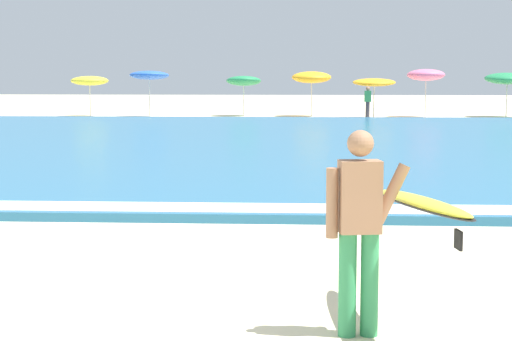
{
  "coord_description": "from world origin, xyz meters",
  "views": [
    {
      "loc": [
        2.31,
        -7.29,
        2.18
      ],
      "look_at": [
        1.77,
        2.02,
        1.1
      ],
      "focal_mm": 58.37,
      "sensor_mm": 36.0,
      "label": 1
    }
  ],
  "objects_px": {
    "beach_umbrella_4": "(374,82)",
    "beachgoer_near_row_left": "(368,102)",
    "beach_umbrella_3": "(312,77)",
    "beach_umbrella_6": "(507,79)",
    "surfer_with_board": "(387,214)",
    "beach_umbrella_0": "(90,81)",
    "beach_umbrella_5": "(426,75)",
    "beach_umbrella_1": "(149,75)",
    "beach_umbrella_2": "(244,81)"
  },
  "relations": [
    {
      "from": "beach_umbrella_4",
      "to": "beachgoer_near_row_left",
      "type": "height_order",
      "value": "beach_umbrella_4"
    },
    {
      "from": "beach_umbrella_3",
      "to": "beach_umbrella_6",
      "type": "height_order",
      "value": "beach_umbrella_3"
    },
    {
      "from": "surfer_with_board",
      "to": "beach_umbrella_0",
      "type": "relative_size",
      "value": 1.27
    },
    {
      "from": "beach_umbrella_4",
      "to": "beach_umbrella_5",
      "type": "distance_m",
      "value": 2.83
    },
    {
      "from": "beach_umbrella_4",
      "to": "beach_umbrella_6",
      "type": "bearing_deg",
      "value": 10.74
    },
    {
      "from": "surfer_with_board",
      "to": "beachgoer_near_row_left",
      "type": "relative_size",
      "value": 1.69
    },
    {
      "from": "beach_umbrella_1",
      "to": "beachgoer_near_row_left",
      "type": "height_order",
      "value": "beach_umbrella_1"
    },
    {
      "from": "surfer_with_board",
      "to": "beach_umbrella_6",
      "type": "distance_m",
      "value": 37.61
    },
    {
      "from": "beach_umbrella_5",
      "to": "beachgoer_near_row_left",
      "type": "relative_size",
      "value": 1.56
    },
    {
      "from": "beachgoer_near_row_left",
      "to": "beach_umbrella_6",
      "type": "bearing_deg",
      "value": 18.64
    },
    {
      "from": "beach_umbrella_0",
      "to": "beach_umbrella_4",
      "type": "height_order",
      "value": "beach_umbrella_0"
    },
    {
      "from": "surfer_with_board",
      "to": "beach_umbrella_2",
      "type": "xyz_separation_m",
      "value": [
        -3.84,
        36.65,
        0.8
      ]
    },
    {
      "from": "beach_umbrella_0",
      "to": "beach_umbrella_2",
      "type": "height_order",
      "value": "beach_umbrella_2"
    },
    {
      "from": "beach_umbrella_3",
      "to": "beach_umbrella_5",
      "type": "xyz_separation_m",
      "value": [
        5.78,
        -0.57,
        0.12
      ]
    },
    {
      "from": "beach_umbrella_1",
      "to": "beach_umbrella_5",
      "type": "xyz_separation_m",
      "value": [
        14.02,
        0.61,
        0.02
      ]
    },
    {
      "from": "beach_umbrella_1",
      "to": "beach_umbrella_2",
      "type": "bearing_deg",
      "value": 16.21
    },
    {
      "from": "beach_umbrella_5",
      "to": "beach_umbrella_6",
      "type": "bearing_deg",
      "value": 6.19
    },
    {
      "from": "beach_umbrella_4",
      "to": "beachgoer_near_row_left",
      "type": "relative_size",
      "value": 1.37
    },
    {
      "from": "beach_umbrella_5",
      "to": "beach_umbrella_6",
      "type": "xyz_separation_m",
      "value": [
        4.17,
        0.45,
        -0.18
      ]
    },
    {
      "from": "beach_umbrella_0",
      "to": "beach_umbrella_3",
      "type": "bearing_deg",
      "value": 3.97
    },
    {
      "from": "beach_umbrella_6",
      "to": "beachgoer_near_row_left",
      "type": "relative_size",
      "value": 1.46
    },
    {
      "from": "surfer_with_board",
      "to": "beachgoer_near_row_left",
      "type": "bearing_deg",
      "value": 85.94
    },
    {
      "from": "beach_umbrella_0",
      "to": "beach_umbrella_4",
      "type": "relative_size",
      "value": 0.97
    },
    {
      "from": "beach_umbrella_4",
      "to": "beach_umbrella_1",
      "type": "bearing_deg",
      "value": 178.83
    },
    {
      "from": "beach_umbrella_0",
      "to": "beach_umbrella_6",
      "type": "distance_m",
      "value": 21.38
    },
    {
      "from": "beach_umbrella_0",
      "to": "beachgoer_near_row_left",
      "type": "xyz_separation_m",
      "value": [
        14.14,
        -1.76,
        -0.99
      ]
    },
    {
      "from": "beach_umbrella_0",
      "to": "beach_umbrella_1",
      "type": "bearing_deg",
      "value": -6.99
    },
    {
      "from": "beach_umbrella_3",
      "to": "beach_umbrella_5",
      "type": "height_order",
      "value": "beach_umbrella_5"
    },
    {
      "from": "surfer_with_board",
      "to": "beach_umbrella_2",
      "type": "height_order",
      "value": "beach_umbrella_2"
    },
    {
      "from": "beach_umbrella_0",
      "to": "beach_umbrella_1",
      "type": "distance_m",
      "value": 3.22
    },
    {
      "from": "beach_umbrella_3",
      "to": "beach_umbrella_6",
      "type": "distance_m",
      "value": 9.95
    },
    {
      "from": "beach_umbrella_1",
      "to": "beach_umbrella_3",
      "type": "bearing_deg",
      "value": 8.17
    },
    {
      "from": "beachgoer_near_row_left",
      "to": "beach_umbrella_2",
      "type": "bearing_deg",
      "value": 156.28
    },
    {
      "from": "surfer_with_board",
      "to": "beach_umbrella_0",
      "type": "height_order",
      "value": "beach_umbrella_0"
    },
    {
      "from": "beach_umbrella_3",
      "to": "beach_umbrella_4",
      "type": "bearing_deg",
      "value": -24.5
    },
    {
      "from": "beach_umbrella_4",
      "to": "beach_umbrella_5",
      "type": "height_order",
      "value": "beach_umbrella_5"
    },
    {
      "from": "beach_umbrella_0",
      "to": "beach_umbrella_2",
      "type": "relative_size",
      "value": 0.97
    },
    {
      "from": "beach_umbrella_1",
      "to": "beachgoer_near_row_left",
      "type": "bearing_deg",
      "value": -7.14
    },
    {
      "from": "beach_umbrella_3",
      "to": "beach_umbrella_4",
      "type": "xyz_separation_m",
      "value": [
        3.1,
        -1.41,
        -0.24
      ]
    },
    {
      "from": "surfer_with_board",
      "to": "beach_umbrella_6",
      "type": "bearing_deg",
      "value": 75.14
    },
    {
      "from": "beach_umbrella_0",
      "to": "beach_umbrella_5",
      "type": "bearing_deg",
      "value": 0.75
    },
    {
      "from": "beach_umbrella_6",
      "to": "beach_umbrella_4",
      "type": "bearing_deg",
      "value": -169.26
    },
    {
      "from": "beach_umbrella_0",
      "to": "beach_umbrella_5",
      "type": "xyz_separation_m",
      "value": [
        17.21,
        0.22,
        0.3
      ]
    },
    {
      "from": "beach_umbrella_2",
      "to": "beach_umbrella_4",
      "type": "relative_size",
      "value": 1.0
    },
    {
      "from": "beach_umbrella_2",
      "to": "beach_umbrella_6",
      "type": "height_order",
      "value": "beach_umbrella_6"
    },
    {
      "from": "surfer_with_board",
      "to": "beach_umbrella_3",
      "type": "relative_size",
      "value": 1.13
    },
    {
      "from": "beach_umbrella_1",
      "to": "beach_umbrella_2",
      "type": "xyz_separation_m",
      "value": [
        4.72,
        1.37,
        -0.29
      ]
    },
    {
      "from": "surfer_with_board",
      "to": "beachgoer_near_row_left",
      "type": "height_order",
      "value": "surfer_with_board"
    },
    {
      "from": "beach_umbrella_1",
      "to": "beach_umbrella_4",
      "type": "xyz_separation_m",
      "value": [
        11.35,
        -0.23,
        -0.34
      ]
    },
    {
      "from": "beach_umbrella_4",
      "to": "beach_umbrella_6",
      "type": "distance_m",
      "value": 6.97
    }
  ]
}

